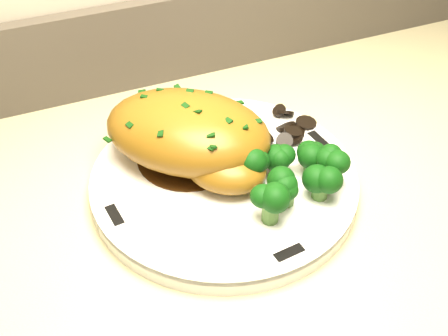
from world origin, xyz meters
name	(u,v)px	position (x,y,z in m)	size (l,w,h in m)	color
plate	(224,181)	(0.69, 1.75, 0.88)	(0.29, 0.29, 0.02)	white
rim_accent_0	(318,139)	(0.82, 1.76, 0.89)	(0.03, 0.01, 0.00)	black
rim_accent_1	(174,114)	(0.68, 1.87, 0.89)	(0.03, 0.01, 0.00)	black
rim_accent_2	(115,215)	(0.56, 1.73, 0.89)	(0.03, 0.01, 0.00)	black
rim_accent_3	(289,253)	(0.71, 1.62, 0.89)	(0.03, 0.01, 0.00)	black
gravy_pool	(189,156)	(0.67, 1.79, 0.89)	(0.12, 0.12, 0.00)	#351C09
chicken_breast	(192,136)	(0.67, 1.78, 0.93)	(0.23, 0.22, 0.07)	#916119
mushroom_pile	(276,131)	(0.78, 1.79, 0.90)	(0.10, 0.07, 0.03)	black
broccoli_florets	(295,174)	(0.75, 1.70, 0.92)	(0.12, 0.09, 0.04)	#4D7B34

